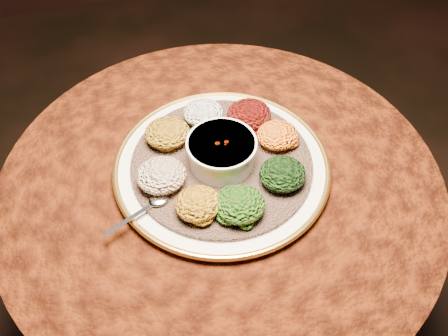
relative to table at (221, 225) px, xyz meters
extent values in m
plane|color=black|center=(0.00, 0.00, -0.55)|extent=(4.00, 4.00, 0.00)
cylinder|color=black|center=(0.00, 0.00, -0.53)|extent=(0.44, 0.44, 0.04)
cylinder|color=black|center=(0.00, 0.00, -0.21)|extent=(0.12, 0.12, 0.68)
cylinder|color=black|center=(0.00, 0.00, 0.15)|extent=(0.80, 0.80, 0.04)
cylinder|color=#411605|center=(0.00, 0.00, 0.00)|extent=(0.93, 0.93, 0.34)
cylinder|color=#411605|center=(0.00, 0.00, 0.17)|extent=(0.96, 0.96, 0.01)
cylinder|color=white|center=(0.01, 0.02, 0.19)|extent=(0.59, 0.59, 0.02)
torus|color=gold|center=(0.01, 0.02, 0.20)|extent=(0.47, 0.47, 0.01)
cylinder|color=brown|center=(0.01, 0.02, 0.20)|extent=(0.43, 0.43, 0.01)
cylinder|color=silver|center=(0.01, 0.02, 0.24)|extent=(0.14, 0.14, 0.06)
cylinder|color=silver|center=(0.01, 0.02, 0.27)|extent=(0.15, 0.15, 0.01)
cylinder|color=#5D1A04|center=(0.01, 0.02, 0.26)|extent=(0.12, 0.12, 0.01)
ellipsoid|color=silver|center=(-0.14, -0.05, 0.21)|extent=(0.04, 0.03, 0.01)
cube|color=silver|center=(-0.20, -0.07, 0.21)|extent=(0.11, 0.05, 0.00)
ellipsoid|color=white|center=(0.00, 0.16, 0.23)|extent=(0.09, 0.09, 0.04)
ellipsoid|color=black|center=(0.10, 0.12, 0.23)|extent=(0.10, 0.10, 0.05)
ellipsoid|color=#C07610|center=(0.14, 0.04, 0.23)|extent=(0.09, 0.09, 0.04)
ellipsoid|color=black|center=(0.11, -0.06, 0.23)|extent=(0.10, 0.09, 0.05)
ellipsoid|color=#A82B0A|center=(0.01, -0.11, 0.23)|extent=(0.10, 0.09, 0.05)
ellipsoid|color=#AC810F|center=(-0.07, -0.09, 0.23)|extent=(0.09, 0.09, 0.04)
ellipsoid|color=maroon|center=(-0.12, 0.00, 0.23)|extent=(0.10, 0.10, 0.05)
ellipsoid|color=#A16E13|center=(-0.09, 0.12, 0.23)|extent=(0.10, 0.09, 0.05)
camera|label=1|loc=(-0.18, -0.65, 1.02)|focal=40.00mm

